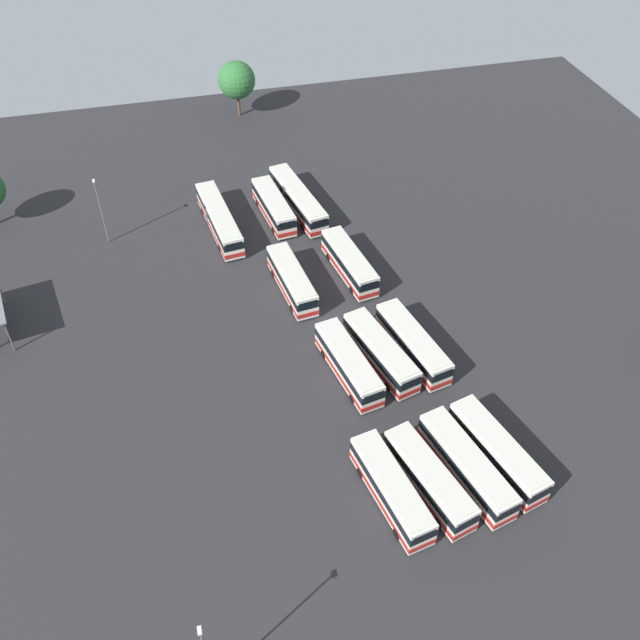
{
  "coord_description": "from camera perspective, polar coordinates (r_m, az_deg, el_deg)",
  "views": [
    {
      "loc": [
        54.16,
        -15.38,
        53.54
      ],
      "look_at": [
        0.13,
        -1.72,
        1.46
      ],
      "focal_mm": 38.97,
      "sensor_mm": 36.0,
      "label": 1
    }
  ],
  "objects": [
    {
      "name": "ground_plane",
      "position": [
        77.69,
        1.21,
        -0.51
      ],
      "size": [
        123.06,
        123.06,
        0.0
      ],
      "primitive_type": "plane",
      "color": "#28282B"
    },
    {
      "name": "bus_row0_slot0",
      "position": [
        91.74,
        -8.28,
        8.22
      ],
      "size": [
        14.51,
        4.33,
        3.35
      ],
      "color": "silver",
      "rests_on": "ground_plane"
    },
    {
      "name": "bus_row0_slot2",
      "position": [
        93.35,
        -3.83,
        9.28
      ],
      "size": [
        11.21,
        3.98,
        3.35
      ],
      "color": "silver",
      "rests_on": "ground_plane"
    },
    {
      "name": "bus_row0_slot3",
      "position": [
        94.71,
        -1.84,
        9.91
      ],
      "size": [
        14.53,
        5.12,
        3.35
      ],
      "color": "silver",
      "rests_on": "ground_plane"
    },
    {
      "name": "bus_row1_slot1",
      "position": [
        81.01,
        -2.32,
        3.3
      ],
      "size": [
        11.19,
        3.92,
        3.35
      ],
      "color": "silver",
      "rests_on": "ground_plane"
    },
    {
      "name": "bus_row1_slot3",
      "position": [
        83.57,
        2.43,
        4.75
      ],
      "size": [
        11.39,
        4.28,
        3.35
      ],
      "color": "silver",
      "rests_on": "ground_plane"
    },
    {
      "name": "bus_row2_slot1",
      "position": [
        71.21,
        2.36,
        -3.62
      ],
      "size": [
        11.32,
        4.57,
        3.35
      ],
      "color": "silver",
      "rests_on": "ground_plane"
    },
    {
      "name": "bus_row2_slot2",
      "position": [
        72.58,
        5.01,
        -2.65
      ],
      "size": [
        11.5,
        5.31,
        3.35
      ],
      "color": "silver",
      "rests_on": "ground_plane"
    },
    {
      "name": "bus_row2_slot3",
      "position": [
        73.86,
        7.63,
        -1.92
      ],
      "size": [
        11.69,
        4.88,
        3.35
      ],
      "color": "silver",
      "rests_on": "ground_plane"
    },
    {
      "name": "bus_row3_slot0",
      "position": [
        62.19,
        5.88,
        -13.65
      ],
      "size": [
        11.18,
        4.57,
        3.35
      ],
      "color": "silver",
      "rests_on": "ground_plane"
    },
    {
      "name": "bus_row3_slot1",
      "position": [
        63.17,
        8.95,
        -12.78
      ],
      "size": [
        11.12,
        5.28,
        3.35
      ],
      "color": "silver",
      "rests_on": "ground_plane"
    },
    {
      "name": "bus_row3_slot2",
      "position": [
        64.6,
        11.94,
        -11.59
      ],
      "size": [
        11.89,
        5.24,
        3.35
      ],
      "color": "silver",
      "rests_on": "ground_plane"
    },
    {
      "name": "bus_row3_slot3",
      "position": [
        66.17,
        14.35,
        -10.38
      ],
      "size": [
        11.66,
        5.36,
        3.35
      ],
      "color": "silver",
      "rests_on": "ground_plane"
    },
    {
      "name": "lamp_post_by_building",
      "position": [
        91.03,
        -17.55,
        8.67
      ],
      "size": [
        0.56,
        0.28,
        9.12
      ],
      "color": "slate",
      "rests_on": "ground_plane"
    },
    {
      "name": "tree_north_edge",
      "position": [
        117.8,
        -6.85,
        18.97
      ],
      "size": [
        5.93,
        5.93,
        8.98
      ],
      "color": "brown",
      "rests_on": "ground_plane"
    }
  ]
}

